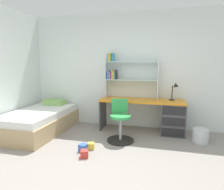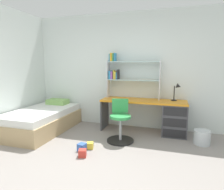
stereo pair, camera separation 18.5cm
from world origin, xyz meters
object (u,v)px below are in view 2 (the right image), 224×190
object	(u,v)px
bookshelf_hutch	(126,72)
swivel_chair	(120,125)
toy_block_blue_0	(82,147)
toy_block_yellow_2	(90,145)
desk_lamp	(177,89)
waste_bin	(202,137)
toy_block_red_1	(82,153)
desk	(165,116)
bed_platform	(42,120)

from	to	relation	value
bookshelf_hutch	swivel_chair	world-z (taller)	bookshelf_hutch
toy_block_blue_0	toy_block_yellow_2	distance (m)	0.16
desk_lamp	waste_bin	distance (m)	1.06
toy_block_red_1	toy_block_yellow_2	distance (m)	0.33
toy_block_yellow_2	desk	bearing A→B (deg)	43.93
waste_bin	swivel_chair	bearing A→B (deg)	-169.23
desk	toy_block_yellow_2	world-z (taller)	desk
desk	swivel_chair	world-z (taller)	swivel_chair
toy_block_yellow_2	desk_lamp	bearing A→B (deg)	41.22
bookshelf_hutch	bed_platform	xyz separation A→B (m)	(-1.74, -0.78, -1.05)
toy_block_red_1	toy_block_yellow_2	size ratio (longest dim) A/B	1.08
desk_lamp	bed_platform	xyz separation A→B (m)	(-2.86, -0.69, -0.72)
swivel_chair	toy_block_red_1	distance (m)	0.97
toy_block_yellow_2	waste_bin	bearing A→B (deg)	22.74
bookshelf_hutch	waste_bin	distance (m)	2.04
desk_lamp	toy_block_blue_0	size ratio (longest dim) A/B	3.06
swivel_chair	waste_bin	size ratio (longest dim) A/B	2.69
desk_lamp	waste_bin	xyz separation A→B (m)	(0.47, -0.46, -0.83)
bookshelf_hutch	desk	bearing A→B (deg)	-10.57
toy_block_yellow_2	bookshelf_hutch	bearing A→B (deg)	76.39
desk	bed_platform	size ratio (longest dim) A/B	1.00
desk	swivel_chair	distance (m)	1.05
toy_block_yellow_2	toy_block_red_1	bearing A→B (deg)	-88.33
desk	toy_block_red_1	world-z (taller)	desk
toy_block_blue_0	toy_block_yellow_2	world-z (taller)	toy_block_blue_0
toy_block_blue_0	toy_block_red_1	distance (m)	0.23
waste_bin	toy_block_yellow_2	xyz separation A→B (m)	(-1.91, -0.80, -0.08)
swivel_chair	toy_block_red_1	size ratio (longest dim) A/B	6.71
bookshelf_hutch	toy_block_blue_0	bearing A→B (deg)	-106.15
desk	toy_block_blue_0	world-z (taller)	desk
bed_platform	toy_block_blue_0	bearing A→B (deg)	-27.80
desk	waste_bin	world-z (taller)	desk
swivel_chair	toy_block_red_1	bearing A→B (deg)	-115.64
toy_block_yellow_2	toy_block_blue_0	bearing A→B (deg)	-129.31
toy_block_red_1	bookshelf_hutch	bearing A→B (deg)	79.28
toy_block_red_1	toy_block_yellow_2	world-z (taller)	toy_block_red_1
bed_platform	waste_bin	bearing A→B (deg)	3.93
toy_block_red_1	desk_lamp	bearing A→B (deg)	47.97
swivel_chair	bed_platform	size ratio (longest dim) A/B	0.44
swivel_chair	toy_block_yellow_2	bearing A→B (deg)	-128.73
bed_platform	toy_block_yellow_2	bearing A→B (deg)	-22.04
desk	desk_lamp	xyz separation A→B (m)	(0.22, 0.08, 0.57)
desk	swivel_chair	size ratio (longest dim) A/B	2.26
desk	toy_block_red_1	bearing A→B (deg)	-128.91
bed_platform	toy_block_yellow_2	xyz separation A→B (m)	(1.41, -0.57, -0.19)
desk_lamp	toy_block_red_1	distance (m)	2.33
desk_lamp	toy_block_blue_0	distance (m)	2.26
toy_block_yellow_2	bed_platform	bearing A→B (deg)	157.96
bookshelf_hutch	bed_platform	world-z (taller)	bookshelf_hutch
bookshelf_hutch	desk_lamp	size ratio (longest dim) A/B	3.12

